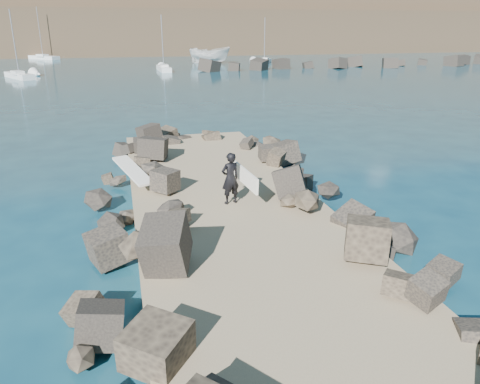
# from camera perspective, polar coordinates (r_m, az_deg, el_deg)

# --- Properties ---
(ground) EXTENTS (800.00, 800.00, 0.00)m
(ground) POSITION_cam_1_polar(r_m,az_deg,el_deg) (14.85, -0.94, -4.21)
(ground) COLOR #0F384C
(ground) RESTS_ON ground
(jetty) EXTENTS (6.00, 26.00, 0.60)m
(jetty) POSITION_cam_1_polar(r_m,az_deg,el_deg) (12.96, 1.08, -6.44)
(jetty) COLOR #8C7759
(jetty) RESTS_ON ground
(riprap_left) EXTENTS (2.60, 22.00, 1.00)m
(riprap_left) POSITION_cam_1_polar(r_m,az_deg,el_deg) (12.96, -12.05, -5.94)
(riprap_left) COLOR black
(riprap_left) RESTS_ON ground
(riprap_right) EXTENTS (2.60, 22.00, 1.00)m
(riprap_right) POSITION_cam_1_polar(r_m,az_deg,el_deg) (14.27, 11.89, -3.49)
(riprap_right) COLOR black
(riprap_right) RESTS_ON ground
(breakwater_secondary) EXTENTS (52.00, 4.00, 1.20)m
(breakwater_secondary) POSITION_cam_1_polar(r_m,az_deg,el_deg) (78.33, 15.55, 14.89)
(breakwater_secondary) COLOR black
(breakwater_secondary) RESTS_ON ground
(surfboard_resting) EXTENTS (1.41, 2.35, 0.08)m
(surfboard_resting) POSITION_cam_1_polar(r_m,az_deg,el_deg) (17.07, -12.91, 2.20)
(surfboard_resting) COLOR silver
(surfboard_resting) RESTS_ON riprap_left
(boat_imported) EXTENTS (7.61, 5.23, 2.75)m
(boat_imported) POSITION_cam_1_polar(r_m,az_deg,el_deg) (83.84, -3.72, 16.32)
(boat_imported) COLOR silver
(boat_imported) RESTS_ON ground
(surfer_with_board) EXTENTS (0.99, 2.07, 1.68)m
(surfer_with_board) POSITION_cam_1_polar(r_m,az_deg,el_deg) (14.82, -0.95, 1.72)
(surfer_with_board) COLOR black
(surfer_with_board) RESTS_ON jetty
(sailboat_d) EXTENTS (4.13, 6.14, 7.60)m
(sailboat_d) POSITION_cam_1_polar(r_m,az_deg,el_deg) (83.98, 2.99, 15.64)
(sailboat_d) COLOR silver
(sailboat_d) RESTS_ON ground
(sailboat_e) EXTENTS (6.79, 7.29, 9.74)m
(sailboat_e) POSITION_cam_1_polar(r_m,az_deg,el_deg) (102.27, -22.89, 14.89)
(sailboat_e) COLOR silver
(sailboat_e) RESTS_ON ground
(sailboat_a) EXTENTS (4.47, 6.57, 8.10)m
(sailboat_a) POSITION_cam_1_polar(r_m,az_deg,el_deg) (64.68, -25.32, 12.71)
(sailboat_a) COLOR silver
(sailboat_a) RESTS_ON ground
(sailboat_b) EXTENTS (1.62, 6.36, 7.69)m
(sailboat_b) POSITION_cam_1_polar(r_m,az_deg,el_deg) (69.71, -9.27, 14.63)
(sailboat_b) COLOR silver
(sailboat_b) RESTS_ON ground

